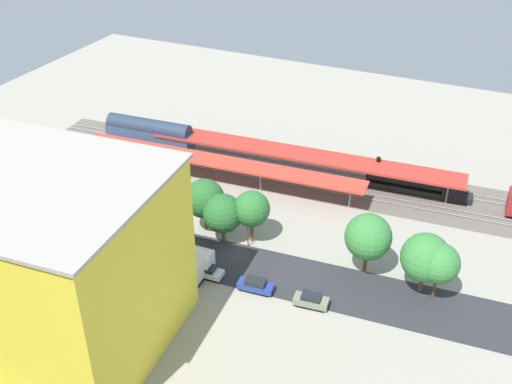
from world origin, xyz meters
TOP-DOWN VIEW (x-y plane):
  - ground_plane at (0.00, 0.00)m, footprint 150.79×150.79m
  - rail_bed at (0.00, -23.06)m, footprint 94.98×20.37m
  - street_asphalt at (0.00, 2.87)m, footprint 94.65×15.77m
  - track_rails at (0.00, -23.06)m, footprint 94.01×13.96m
  - platform_canopy_near at (11.10, -15.61)m, footprint 48.56×7.58m
  - platform_canopy_far at (-0.50, -22.96)m, footprint 52.37×8.60m
  - locomotive at (-19.38, -25.87)m, footprint 16.73×3.84m
  - freight_coach_far at (27.28, -20.26)m, footprint 16.38×4.20m
  - parked_car_0 at (-12.97, 6.26)m, footprint 4.42×2.23m
  - parked_car_1 at (-5.62, 6.48)m, footprint 4.72×2.14m
  - parked_car_2 at (1.47, 6.55)m, footprint 4.67×1.96m
  - parked_car_3 at (8.99, 5.67)m, footprint 4.20×2.30m
  - box_truck_0 at (5.72, 8.11)m, footprint 9.45×2.86m
  - box_truck_1 at (5.83, 6.25)m, footprint 10.03×2.84m
  - street_tree_0 at (-0.66, -3.09)m, footprint 5.11×5.11m
  - street_tree_1 at (2.91, -1.32)m, footprint 5.54×5.54m
  - street_tree_2 at (-26.29, -1.52)m, footprint 5.05×5.05m
  - street_tree_3 at (6.52, -2.75)m, footprint 5.67×5.67m
  - street_tree_4 at (-17.12, -2.83)m, footprint 6.08×6.08m
  - street_tree_5 at (-24.58, -2.02)m, footprint 6.19×6.19m
  - traffic_light at (-0.78, -1.55)m, footprint 0.50×0.36m

SIDE VIEW (x-z plane):
  - ground_plane at x=0.00m, z-range 0.00..0.00m
  - rail_bed at x=0.00m, z-range 0.00..0.01m
  - street_asphalt at x=0.00m, z-range 0.00..0.01m
  - track_rails at x=0.00m, z-range 0.12..0.24m
  - parked_car_2 at x=1.47m, z-range -0.09..1.51m
  - parked_car_1 at x=-5.62m, z-range -0.10..1.59m
  - parked_car_0 at x=-12.97m, z-range -0.08..1.60m
  - parked_car_3 at x=8.99m, z-range -0.09..1.63m
  - box_truck_1 at x=5.83m, z-range 0.01..3.15m
  - box_truck_0 at x=5.72m, z-range -0.04..3.42m
  - locomotive at x=-19.38m, z-range -0.75..4.32m
  - freight_coach_far at x=27.28m, z-range 0.16..6.41m
  - platform_canopy_near at x=11.10m, z-range 1.80..5.81m
  - platform_canopy_far at x=-0.50m, z-range 1.96..6.32m
  - traffic_light at x=-0.78m, z-range 1.05..7.49m
  - street_tree_1 at x=2.91m, z-range 0.92..8.33m
  - street_tree_0 at x=-0.66m, z-range 1.34..9.19m
  - street_tree_5 at x=-24.58m, z-range 1.09..9.48m
  - street_tree_3 at x=6.52m, z-range 1.22..9.36m
  - street_tree_2 at x=-26.29m, z-range 1.40..9.29m
  - street_tree_4 at x=-17.12m, z-range 1.30..10.01m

